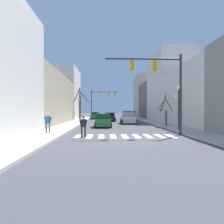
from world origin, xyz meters
name	(u,v)px	position (x,y,z in m)	size (l,w,h in m)	color
ground_plane	(127,139)	(0.00, 0.00, 0.00)	(240.00, 240.00, 0.00)	#424247
sidewalk_left	(37,139)	(-6.14, 0.00, 0.07)	(2.64, 90.00, 0.15)	#ADA89E
sidewalk_right	(215,138)	(6.14, 0.00, 0.07)	(2.64, 90.00, 0.15)	#ADA89E
building_row_left	(42,92)	(-10.46, 16.51, 4.64)	(6.00, 44.57, 10.91)	beige
building_row_right	(168,94)	(10.46, 26.34, 5.01)	(6.00, 59.93, 12.55)	gray
crosswalk_stripes	(125,136)	(0.00, 1.93, 0.00)	(7.65, 2.60, 0.01)	white
traffic_signal_near	(160,77)	(2.87, 2.52, 4.68)	(6.14, 0.28, 6.51)	#2D2D2D
traffic_signal_far	(101,98)	(-2.41, 34.81, 4.81)	(6.03, 0.28, 6.53)	#2D2D2D
street_lamp_right_corner	(179,99)	(5.55, 5.83, 3.09)	(0.95, 0.36, 4.15)	black
car_driving_away_lane	(130,116)	(3.61, 28.82, 0.84)	(2.17, 4.89, 1.81)	gray
car_parked_left_near	(128,118)	(1.87, 17.16, 0.79)	(2.10, 4.78, 1.68)	silver
car_parked_right_near	(103,121)	(-1.73, 11.15, 0.75)	(1.98, 4.87, 1.59)	#236B38
car_parked_left_far	(95,116)	(-3.65, 33.44, 0.74)	(2.09, 4.43, 1.57)	#236B38
car_at_intersection	(110,117)	(-0.69, 23.60, 0.73)	(2.09, 4.40, 1.56)	black
car_parked_right_far	(127,115)	(3.68, 36.27, 0.84)	(2.03, 4.90, 1.80)	black
pedestrian_on_right_sidewalk	(83,125)	(-3.13, 1.37, 0.94)	(0.63, 0.42, 1.59)	black
pedestrian_on_left_sidewalk	(48,121)	(-6.18, 3.05, 1.10)	(0.69, 0.29, 1.61)	#4C4C51
street_tree_left_far	(165,112)	(5.64, 10.73, 1.74)	(2.02, 1.36, 3.90)	brown
street_tree_right_far	(80,105)	(-6.41, 28.09, 3.05)	(3.24, 3.36, 6.28)	brown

